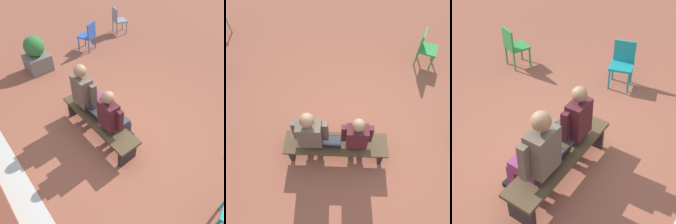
{
  "view_description": "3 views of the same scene",
  "coord_description": "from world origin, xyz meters",
  "views": [
    {
      "loc": [
        -1.96,
        1.81,
        3.3
      ],
      "look_at": [
        -0.13,
        0.32,
        1.03
      ],
      "focal_mm": 35.0,
      "sensor_mm": 36.0,
      "label": 1
    },
    {
      "loc": [
        0.27,
        1.81,
        3.94
      ],
      "look_at": [
        0.34,
        -0.18,
        0.84
      ],
      "focal_mm": 35.0,
      "sensor_mm": 36.0,
      "label": 2
    },
    {
      "loc": [
        2.66,
        1.81,
        3.27
      ],
      "look_at": [
        -0.06,
        -0.02,
        0.74
      ],
      "focal_mm": 50.0,
      "sensor_mm": 36.0,
      "label": 3
    }
  ],
  "objects": [
    {
      "name": "person_student",
      "position": [
        0.03,
        0.16,
        0.69
      ],
      "size": [
        0.51,
        0.64,
        1.28
      ],
      "color": "#383842",
      "rests_on": "ground"
    },
    {
      "name": "ground_plane",
      "position": [
        0.0,
        0.0,
        0.0
      ],
      "size": [
        60.0,
        60.0,
        0.0
      ],
      "primitive_type": "plane",
      "color": "brown"
    },
    {
      "name": "concrete_strip",
      "position": [
        0.37,
        1.91,
        0.0
      ],
      "size": [
        6.49,
        0.4,
        0.01
      ],
      "primitive_type": "cube",
      "color": "#B7B2A8",
      "rests_on": "ground"
    },
    {
      "name": "plastic_chair_near_bench_left",
      "position": [
        3.32,
        -1.61,
        0.48
      ],
      "size": [
        0.55,
        0.55,
        0.84
      ],
      "color": "#2D56B7",
      "rests_on": "ground"
    },
    {
      "name": "person_adult",
      "position": [
        0.77,
        0.16,
        0.74
      ],
      "size": [
        0.57,
        0.72,
        1.39
      ],
      "color": "#7F2D5B",
      "rests_on": "ground"
    },
    {
      "name": "laptop",
      "position": [
        0.44,
        0.24,
        0.5
      ],
      "size": [
        0.32,
        0.29,
        0.21
      ],
      "color": "black",
      "rests_on": "bench"
    },
    {
      "name": "plastic_chair_far_left",
      "position": [
        3.69,
        -3.07,
        0.48
      ],
      "size": [
        0.53,
        0.53,
        0.84
      ],
      "color": "gray",
      "rests_on": "ground"
    },
    {
      "name": "planter",
      "position": [
        3.26,
        0.09,
        0.44
      ],
      "size": [
        0.6,
        0.6,
        0.94
      ],
      "color": "#6B665B",
      "rests_on": "ground"
    },
    {
      "name": "bench",
      "position": [
        0.37,
        0.23,
        0.35
      ],
      "size": [
        1.8,
        0.44,
        0.45
      ],
      "color": "#4C3823",
      "rests_on": "ground"
    }
  ]
}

